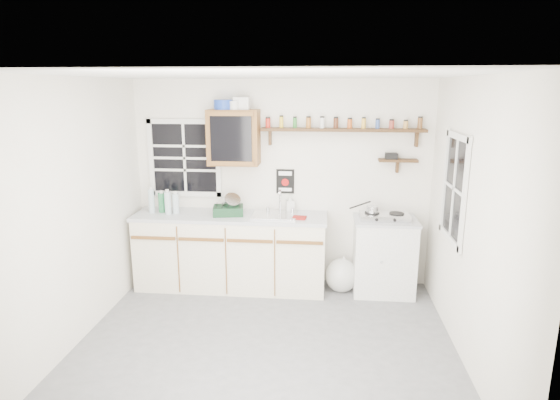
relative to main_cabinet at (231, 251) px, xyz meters
The scene contains 18 objects.
room 1.63m from the main_cabinet, 65.77° to the right, with size 3.64×3.24×2.54m.
main_cabinet is the anchor object (origin of this frame).
right_cabinet 1.84m from the main_cabinet, ahead, with size 0.73×0.57×0.91m.
sink 0.71m from the main_cabinet, ahead, with size 0.52×0.44×0.29m.
upper_cabinet 1.37m from the main_cabinet, 76.32° to the left, with size 0.60×0.32×0.65m.
upper_cabinet_clutter 1.75m from the main_cabinet, 84.43° to the left, with size 0.42×0.24×0.14m.
spice_shelf 1.98m from the main_cabinet, ahead, with size 1.91×0.18×0.35m.
secondary_shelf 2.25m from the main_cabinet, ahead, with size 0.45×0.16×0.24m.
warning_sign 1.08m from the main_cabinet, 24.36° to the left, with size 0.22×0.02×0.30m.
window_back 1.28m from the main_cabinet, 155.10° to the left, with size 0.93×0.03×0.98m.
window_right 2.68m from the main_cabinet, 17.55° to the right, with size 0.03×0.78×1.08m.
water_bottles 1.00m from the main_cabinet, behind, with size 0.37×0.16×0.32m.
dish_rack 0.54m from the main_cabinet, 138.40° to the right, with size 0.39×0.32×0.26m.
soap_bottle 0.93m from the main_cabinet, 17.48° to the left, with size 0.09×0.10×0.21m, color white.
rag 0.96m from the main_cabinet, ahead, with size 0.15×0.13×0.02m, color maroon.
hotplate 1.88m from the main_cabinet, ahead, with size 0.57×0.31×0.08m.
saucepan 1.76m from the main_cabinet, ahead, with size 0.33×0.22×0.15m.
trash_bag 1.37m from the main_cabinet, ahead, with size 0.41×0.37×0.47m.
Camera 1 is at (0.53, -4.01, 2.40)m, focal length 30.00 mm.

